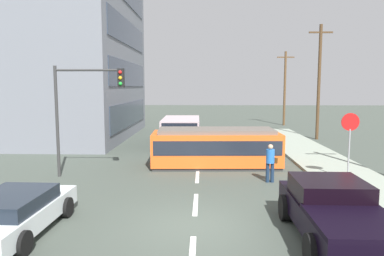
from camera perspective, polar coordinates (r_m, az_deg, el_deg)
ground_plane at (r=20.87m, az=1.03°, el=-4.90°), size 120.00×120.00×0.00m
sidewalk_curb_right at (r=18.16m, az=23.01°, el=-6.94°), size 3.20×36.00×0.14m
lane_stripe_1 at (r=13.12m, az=0.57°, el=-11.85°), size 0.16×2.40×0.01m
lane_stripe_2 at (r=16.96m, az=0.86°, el=-7.57°), size 0.16×2.40×0.01m
lane_stripe_3 at (r=24.97m, az=1.16°, el=-2.99°), size 0.16×2.40×0.01m
lane_stripe_4 at (r=30.90m, az=1.28°, el=-1.14°), size 0.16×2.40×0.01m
corner_building at (r=32.29m, az=-23.01°, el=10.05°), size 14.81×15.30×12.80m
streetcar_tram at (r=18.89m, az=3.77°, el=-2.98°), size 6.63×2.77×1.98m
city_bus at (r=25.28m, az=-1.71°, el=-0.35°), size 2.62×5.13×1.94m
pedestrian_crossing at (r=16.11m, az=12.20°, el=-5.06°), size 0.51×0.36×1.67m
pickup_truck_parked at (r=10.71m, az=21.45°, el=-12.14°), size 2.33×5.03×1.55m
parked_sedan_near at (r=11.61m, az=-26.14°, el=-11.80°), size 2.18×4.51×1.19m
stop_sign at (r=16.91m, az=23.52°, el=-0.62°), size 0.76×0.07×2.88m
traffic_light_mast at (r=17.11m, az=-16.65°, el=4.36°), size 3.18×0.33×5.07m
utility_pole_mid at (r=29.94m, az=19.30°, el=7.07°), size 1.80×0.24×8.83m
utility_pole_far at (r=39.87m, az=14.36°, el=6.25°), size 1.80×0.24×7.78m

